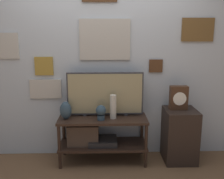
{
  "coord_description": "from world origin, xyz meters",
  "views": [
    {
      "loc": [
        0.03,
        -2.9,
        1.68
      ],
      "look_at": [
        0.12,
        0.25,
        0.96
      ],
      "focal_mm": 42.0,
      "sensor_mm": 36.0,
      "label": 1
    }
  ],
  "objects_px": {
    "decorative_bust": "(101,112)",
    "vase_tall_ceramic": "(113,107)",
    "television": "(105,94)",
    "vase_urn_stoneware": "(66,110)",
    "mantel_clock": "(179,98)"
  },
  "relations": [
    {
      "from": "decorative_bust",
      "to": "vase_tall_ceramic",
      "type": "bearing_deg",
      "value": 19.67
    },
    {
      "from": "television",
      "to": "vase_tall_ceramic",
      "type": "height_order",
      "value": "television"
    },
    {
      "from": "decorative_bust",
      "to": "vase_urn_stoneware",
      "type": "bearing_deg",
      "value": 173.97
    },
    {
      "from": "vase_urn_stoneware",
      "to": "decorative_bust",
      "type": "xyz_separation_m",
      "value": [
        0.44,
        -0.05,
        -0.01
      ]
    },
    {
      "from": "television",
      "to": "decorative_bust",
      "type": "relative_size",
      "value": 5.18
    },
    {
      "from": "vase_tall_ceramic",
      "to": "mantel_clock",
      "type": "relative_size",
      "value": 1.0
    },
    {
      "from": "vase_tall_ceramic",
      "to": "mantel_clock",
      "type": "height_order",
      "value": "mantel_clock"
    },
    {
      "from": "television",
      "to": "vase_urn_stoneware",
      "type": "bearing_deg",
      "value": -166.29
    },
    {
      "from": "television",
      "to": "vase_tall_ceramic",
      "type": "xyz_separation_m",
      "value": [
        0.1,
        -0.11,
        -0.14
      ]
    },
    {
      "from": "mantel_clock",
      "to": "vase_urn_stoneware",
      "type": "bearing_deg",
      "value": -177.74
    },
    {
      "from": "television",
      "to": "vase_urn_stoneware",
      "type": "height_order",
      "value": "television"
    },
    {
      "from": "vase_urn_stoneware",
      "to": "decorative_bust",
      "type": "bearing_deg",
      "value": -6.03
    },
    {
      "from": "vase_tall_ceramic",
      "to": "decorative_bust",
      "type": "xyz_separation_m",
      "value": [
        -0.15,
        -0.05,
        -0.05
      ]
    },
    {
      "from": "vase_tall_ceramic",
      "to": "mantel_clock",
      "type": "distance_m",
      "value": 0.84
    },
    {
      "from": "decorative_bust",
      "to": "mantel_clock",
      "type": "distance_m",
      "value": 1.0
    }
  ]
}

